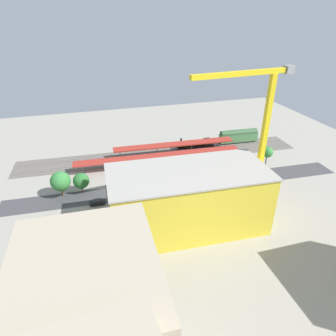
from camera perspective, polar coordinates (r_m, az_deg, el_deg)
The scene contains 26 objects.
ground_plane at distance 104.14m, azimuth 1.86°, elevation -2.35°, with size 181.77×181.77×0.00m, color #9E998C.
rail_bed at distance 122.57m, azimuth -1.22°, elevation 2.54°, with size 113.61×14.26×0.01m, color #665E54.
street_asphalt at distance 100.96m, azimuth 2.53°, elevation -3.41°, with size 113.61×9.00×0.01m, color #424244.
track_rails at distance 122.49m, azimuth -1.22°, elevation 2.62°, with size 113.51×12.72×0.12m.
platform_canopy_near at distance 112.85m, azimuth -1.67°, elevation 2.35°, with size 63.38×7.45×4.02m.
platform_canopy_far at distance 121.33m, azimuth 1.23°, elevation 4.53°, with size 49.33×6.65×4.64m.
locomotive at distance 129.21m, azimuth 5.36°, elevation 4.63°, with size 16.17×3.15×4.82m.
passenger_coach at distance 136.85m, azimuth 13.28°, elevation 5.99°, with size 17.53×3.93×6.04m.
parked_car_0 at distance 104.72m, azimuth 12.94°, elevation -2.43°, with size 4.71×2.10×1.78m.
parked_car_1 at distance 102.29m, azimuth 9.82°, elevation -2.90°, with size 4.88×2.29×1.69m.
parked_car_2 at distance 99.55m, azimuth 6.32°, elevation -3.54°, with size 4.23×1.83×1.73m.
parked_car_3 at distance 97.26m, azimuth 2.46°, elevation -4.24°, with size 4.26×1.71×1.62m.
parked_car_4 at distance 95.94m, azimuth -1.22°, elevation -4.68°, with size 4.33×1.97×1.68m.
parked_car_5 at distance 94.52m, azimuth -5.38°, elevation -5.37°, with size 4.18×1.83×1.72m.
parked_car_6 at distance 93.85m, azimuth -9.24°, elevation -5.91°, with size 4.46×2.06×1.69m.
parked_car_7 at distance 93.68m, azimuth -13.30°, elevation -6.42°, with size 4.64×1.88×1.67m.
construction_building at distance 79.17m, azimuth 3.82°, elevation -6.08°, with size 40.38×18.38×16.41m, color yellow.
construction_roof_slab at distance 74.83m, azimuth 4.02°, elevation -0.73°, with size 40.98×18.98×0.40m, color #ADA89E.
tower_crane at distance 85.02m, azimuth 16.77°, elevation 7.13°, with size 29.14×5.07×40.01m.
box_truck_0 at distance 98.79m, azimuth 8.39°, elevation -3.29°, with size 8.43×2.59×3.66m.
box_truck_1 at distance 96.52m, azimuth 5.77°, elevation -3.90°, with size 10.36×2.83×3.64m.
street_tree_0 at distance 118.13m, azimuth 18.43°, elevation 2.89°, with size 4.19×4.19×7.48m.
street_tree_1 at distance 98.73m, azimuth -19.82°, elevation -2.41°, with size 6.26×6.26×8.46m.
street_tree_2 at distance 99.00m, azimuth -16.23°, elevation -2.37°, with size 5.11×5.11×6.93m.
street_tree_3 at distance 99.46m, azimuth -4.00°, elevation -0.39°, with size 4.26×4.26×7.57m.
traffic_light at distance 90.81m, azimuth -11.62°, elevation -4.58°, with size 0.50×0.36×6.83m.
Camera 1 is at (28.14, 85.59, 52.23)m, focal length 31.96 mm.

